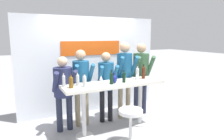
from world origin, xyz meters
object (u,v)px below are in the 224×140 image
Objects in this scene: wine_bottle_6 at (71,82)px; wine_bottle_7 at (143,72)px; bar_stool at (131,121)px; wine_glass_0 at (101,78)px; wine_bottle_0 at (64,80)px; wine_bottle_5 at (85,81)px; tasting_table at (114,91)px; wine_bottle_1 at (137,73)px; person_left at (81,79)px; wine_bottle_2 at (111,78)px; person_center_right at (141,71)px; decorative_vase at (114,79)px; wine_bottle_3 at (124,77)px; wine_glass_1 at (137,76)px; person_center_left at (106,80)px; person_far_left at (63,86)px; person_center at (125,72)px; wine_bottle_4 at (78,79)px.

wine_bottle_7 is at bearing 3.38° from wine_bottle_6.
wine_glass_0 is (-0.31, 0.65, 0.72)m from bar_stool.
wine_bottle_0 reaches higher than wine_bottle_5.
wine_bottle_0 is 1.58× the size of wine_glass_0.
tasting_table is 6.77× the size of wine_bottle_1.
wine_bottle_2 is (0.43, -0.62, 0.12)m from person_left.
person_center_right is 8.30× the size of decorative_vase.
wine_bottle_2 is 1.09× the size of wine_bottle_3.
wine_glass_1 is at bearing -4.70° from wine_bottle_6.
person_center_left is 5.02× the size of wine_bottle_7.
person_center_left is at bearing 0.56° from person_far_left.
bar_stool is 0.92m from wine_bottle_2.
person_left is 0.94× the size of person_center_right.
wine_bottle_0 is at bearing 178.45° from wine_bottle_7.
wine_bottle_5 is at bearing -5.06° from wine_bottle_6.
person_center is 6.97× the size of wine_bottle_3.
person_center_right is 5.77× the size of wine_bottle_1.
person_center_right reaches higher than wine_glass_0.
wine_bottle_0 is at bearing -101.61° from person_far_left.
wine_bottle_2 reaches higher than wine_bottle_6.
wine_bottle_6 is at bearing -176.50° from wine_bottle_1.
wine_bottle_6 is at bearing 175.30° from wine_glass_1.
wine_bottle_2 is at bearing -4.40° from wine_bottle_6.
person_far_left is 0.86× the size of person_center.
wine_bottle_6 is at bearing -176.02° from wine_glass_0.
wine_bottle_6 reaches higher than tasting_table.
wine_bottle_3 is 1.04× the size of wine_bottle_5.
person_far_left is (-0.96, 1.09, 0.52)m from bar_stool.
person_center is 1.02× the size of person_center_right.
wine_bottle_2 is 0.89× the size of wine_bottle_7.
wine_bottle_7 is at bearing 3.03° from wine_glass_0.
person_center reaches higher than person_left.
tasting_table is 0.57m from wine_glass_1.
wine_bottle_2 is 0.90m from wine_bottle_7.
wine_bottle_1 is at bearing 5.20° from wine_bottle_5.
wine_bottle_3 reaches higher than bar_stool.
wine_bottle_5 reaches higher than decorative_vase.
wine_glass_0 is at bearing 171.64° from decorative_vase.
decorative_vase is at bearing -9.89° from wine_bottle_4.
person_center is 1.53m from wine_bottle_6.
person_center_left reaches higher than wine_bottle_7.
wine_glass_1 is (1.12, -0.09, 0.00)m from wine_bottle_5.
wine_bottle_7 is at bearing 13.33° from wine_bottle_3.
wine_bottle_3 is 1.10m from wine_bottle_6.
wine_bottle_6 is (-1.10, 0.04, -0.00)m from wine_bottle_3.
person_center reaches higher than wine_bottle_2.
person_far_left is 0.93× the size of person_left.
wine_bottle_0 is at bearing 123.92° from wine_bottle_6.
wine_bottle_6 is at bearing 174.94° from wine_bottle_5.
wine_bottle_3 is (0.30, 0.02, -0.01)m from wine_bottle_2.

